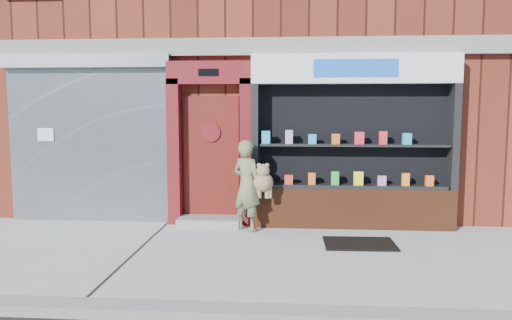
# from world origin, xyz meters

# --- Properties ---
(ground) EXTENTS (80.00, 80.00, 0.00)m
(ground) POSITION_xyz_m (0.00, 0.00, 0.00)
(ground) COLOR #9E9E99
(ground) RESTS_ON ground
(curb) EXTENTS (60.00, 0.30, 0.12)m
(curb) POSITION_xyz_m (0.00, -2.15, 0.06)
(curb) COLOR gray
(curb) RESTS_ON ground
(building) EXTENTS (12.00, 8.16, 8.00)m
(building) POSITION_xyz_m (-0.00, 5.99, 4.00)
(building) COLOR #5B1F14
(building) RESTS_ON ground
(shutter_bay) EXTENTS (3.10, 0.30, 3.04)m
(shutter_bay) POSITION_xyz_m (-3.00, 1.93, 1.72)
(shutter_bay) COLOR gray
(shutter_bay) RESTS_ON ground
(red_door_bay) EXTENTS (1.52, 0.58, 2.90)m
(red_door_bay) POSITION_xyz_m (-0.75, 1.86, 1.46)
(red_door_bay) COLOR #5C0F14
(red_door_bay) RESTS_ON ground
(pharmacy_bay) EXTENTS (3.50, 0.41, 3.00)m
(pharmacy_bay) POSITION_xyz_m (1.75, 1.81, 1.37)
(pharmacy_bay) COLOR maroon
(pharmacy_bay) RESTS_ON ground
(woman) EXTENTS (0.79, 0.63, 1.55)m
(woman) POSITION_xyz_m (-0.01, 1.41, 0.79)
(woman) COLOR #6A6D48
(woman) RESTS_ON ground
(doormat) EXTENTS (1.09, 0.78, 0.03)m
(doormat) POSITION_xyz_m (1.76, 0.68, 0.01)
(doormat) COLOR black
(doormat) RESTS_ON ground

